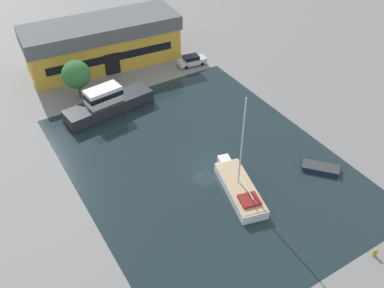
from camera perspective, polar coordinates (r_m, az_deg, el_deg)
ground_plane at (r=50.50m, az=1.67°, el=-2.60°), size 440.00×440.00×0.00m
water_canal at (r=50.50m, az=1.67°, el=-2.59°), size 28.90×37.45×0.01m
warehouse_building at (r=70.32m, az=-11.80°, el=13.12°), size 24.59×10.16×7.15m
quay_tree_near_building at (r=61.79m, az=-15.19°, el=8.92°), size 3.98×3.98×5.82m
parked_car at (r=69.60m, az=-0.01°, el=11.09°), size 4.71×2.46×1.66m
sailboat_moored at (r=46.88m, az=6.35°, el=-5.82°), size 4.88×9.98×11.98m
motor_cruiser at (r=59.09m, az=-11.19°, el=5.34°), size 12.73×4.74×3.92m
small_dinghy at (r=51.64m, az=16.77°, el=-3.07°), size 4.03×4.25×0.58m
mooring_bollard at (r=44.74m, az=23.25°, el=-13.14°), size 0.38×0.38×0.88m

